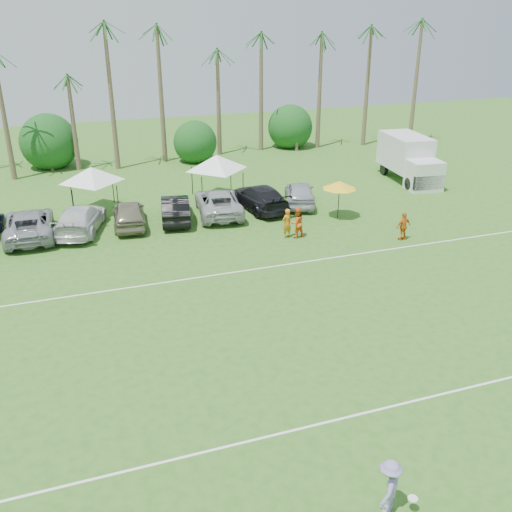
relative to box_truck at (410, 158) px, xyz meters
name	(u,v)px	position (x,y,z in m)	size (l,w,h in m)	color
ground	(302,480)	(-20.14, -25.64, -1.83)	(120.00, 120.00, 0.00)	#34651E
field_lines	(224,339)	(-20.14, -17.64, -1.82)	(80.00, 12.10, 0.01)	white
palm_tree_3	(6,42)	(-28.14, 12.36, 8.24)	(2.40, 2.40, 11.90)	brown
palm_tree_4	(66,76)	(-24.14, 12.36, 5.65)	(2.40, 2.40, 8.90)	brown
palm_tree_5	(116,63)	(-20.14, 12.36, 6.53)	(2.40, 2.40, 9.90)	brown
palm_tree_6	(165,51)	(-16.14, 12.36, 7.39)	(2.40, 2.40, 10.90)	brown
palm_tree_7	(212,39)	(-12.14, 12.36, 8.24)	(2.40, 2.40, 11.90)	brown
palm_tree_8	(267,69)	(-7.14, 12.36, 5.65)	(2.40, 2.40, 8.90)	brown
palm_tree_9	(320,57)	(-2.14, 12.36, 6.53)	(2.40, 2.40, 9.90)	brown
palm_tree_10	(369,46)	(2.86, 12.36, 7.39)	(2.40, 2.40, 10.90)	brown
palm_tree_11	(408,35)	(6.86, 12.36, 8.24)	(2.40, 2.40, 11.90)	brown
bush_tree_1	(49,147)	(-26.14, 13.36, -0.03)	(4.00, 4.00, 4.00)	brown
bush_tree_2	(190,137)	(-14.14, 13.36, -0.03)	(4.00, 4.00, 4.00)	brown
bush_tree_3	(293,130)	(-4.14, 13.36, -0.03)	(4.00, 4.00, 4.00)	brown
sideline_player_a	(287,223)	(-13.45, -8.00, -0.95)	(0.64, 0.42, 1.76)	orange
sideline_player_b	(297,223)	(-12.89, -8.19, -0.92)	(0.88, 0.68, 1.80)	orange
sideline_player_c	(403,226)	(-7.24, -10.61, -0.99)	(0.98, 0.41, 1.67)	orange
box_truck	(410,158)	(0.00, 0.00, 0.00)	(3.17, 6.85, 3.41)	silver
canopy_tent_left	(91,167)	(-23.65, 0.71, 1.14)	(4.27, 4.27, 3.46)	black
canopy_tent_right	(216,155)	(-15.23, 0.65, 1.28)	(4.48, 4.48, 3.63)	black
market_umbrella	(340,185)	(-9.04, -5.91, 0.36)	(2.18, 2.18, 2.43)	black
frisbee_player	(389,487)	(-18.44, -27.37, -1.00)	(1.34, 1.16, 1.65)	#857EB2
parked_car_2	(29,224)	(-27.69, -2.99, -1.02)	(2.69, 5.83, 1.62)	#9A9CA2
parked_car_3	(80,219)	(-24.79, -3.04, -1.02)	(2.27, 5.59, 1.62)	silver
parked_car_4	(129,214)	(-21.89, -3.04, -1.02)	(1.91, 4.76, 1.62)	#7A755C
parked_car_5	(175,208)	(-19.00, -2.96, -1.02)	(1.72, 4.92, 1.62)	black
parked_car_6	(218,202)	(-16.10, -2.73, -1.02)	(2.69, 5.83, 1.62)	#B1B2B4
parked_car_7	(260,197)	(-13.20, -2.58, -1.02)	(2.27, 5.59, 1.62)	black
parked_car_8	(300,193)	(-10.31, -2.64, -1.02)	(1.91, 4.76, 1.62)	#AFAEBB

